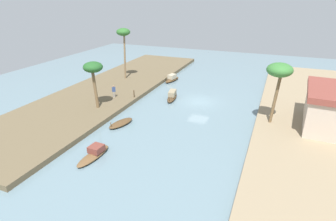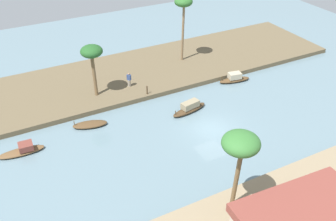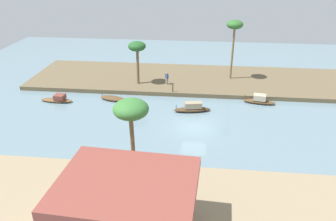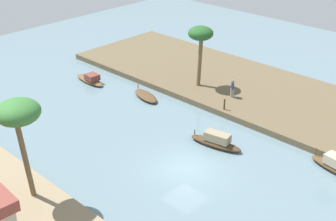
{
  "view_description": "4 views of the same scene",
  "coord_description": "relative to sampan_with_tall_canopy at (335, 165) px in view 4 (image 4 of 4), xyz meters",
  "views": [
    {
      "loc": [
        32.98,
        8.95,
        12.99
      ],
      "look_at": [
        6.51,
        -1.75,
        1.0
      ],
      "focal_mm": 29.67,
      "sensor_mm": 36.0,
      "label": 1
    },
    {
      "loc": [
        17.54,
        24.31,
        21.26
      ],
      "look_at": [
        2.65,
        -3.83,
        0.72
      ],
      "focal_mm": 41.77,
      "sensor_mm": 36.0,
      "label": 2
    },
    {
      "loc": [
        -0.45,
        29.49,
        16.03
      ],
      "look_at": [
        2.93,
        -2.45,
        0.57
      ],
      "focal_mm": 35.35,
      "sensor_mm": 36.0,
      "label": 3
    },
    {
      "loc": [
        -17.1,
        19.81,
        17.65
      ],
      "look_at": [
        5.72,
        -4.24,
        0.82
      ],
      "focal_mm": 49.67,
      "sensor_mm": 36.0,
      "label": 4
    }
  ],
  "objects": [
    {
      "name": "palm_tree_left_far",
      "position": [
        15.01,
        -3.78,
        4.77
      ],
      "size": [
        2.22,
        2.22,
        5.5
      ],
      "color": "brown",
      "rests_on": "riverbank_left"
    },
    {
      "name": "sampan_with_red_awning",
      "position": [
        17.27,
        0.82,
        -0.2
      ],
      "size": [
        3.43,
        2.0,
        0.83
      ],
      "rotation": [
        0.0,
        0.0,
        -0.25
      ],
      "color": "brown",
      "rests_on": "river_water"
    },
    {
      "name": "palm_tree_right_tall",
      "position": [
        11.65,
        15.8,
        5.58
      ],
      "size": [
        2.53,
        2.53,
        6.34
      ],
      "color": "brown",
      "rests_on": "riverbank_right"
    },
    {
      "name": "sampan_with_tall_canopy",
      "position": [
        0.0,
        0.0,
        0.0
      ],
      "size": [
        3.77,
        1.63,
        1.1
      ],
      "rotation": [
        0.0,
        0.0,
        -0.17
      ],
      "color": "brown",
      "rests_on": "river_water"
    },
    {
      "name": "river_water",
      "position": [
        7.35,
        6.65,
        -0.41
      ],
      "size": [
        71.62,
        71.62,
        0.0
      ],
      "primitive_type": "plane",
      "color": "slate",
      "rests_on": "ground"
    },
    {
      "name": "mooring_post",
      "position": [
        10.28,
        -1.34,
        0.58
      ],
      "size": [
        0.14,
        0.14,
        0.95
      ],
      "primitive_type": "cylinder",
      "color": "#4C3823",
      "rests_on": "riverbank_left"
    },
    {
      "name": "sampan_foreground",
      "position": [
        7.67,
        3.0,
        0.01
      ],
      "size": [
        4.17,
        1.76,
        1.11
      ],
      "rotation": [
        0.0,
        0.0,
        0.18
      ],
      "color": "#47331E",
      "rests_on": "river_water"
    },
    {
      "name": "riverbank_left",
      "position": [
        7.35,
        -6.62,
        -0.15
      ],
      "size": [
        45.08,
        11.43,
        0.52
      ],
      "primitive_type": "cube",
      "color": "brown",
      "rests_on": "ground"
    },
    {
      "name": "person_on_near_bank",
      "position": [
        11.27,
        -3.74,
        0.85
      ],
      "size": [
        0.46,
        0.48,
        1.6
      ],
      "rotation": [
        0.0,
        0.0,
        5.42
      ],
      "color": "gray",
      "rests_on": "riverbank_left"
    },
    {
      "name": "sampan_downstream_large",
      "position": [
        23.64,
        1.99,
        -0.09
      ],
      "size": [
        3.96,
        1.36,
        0.92
      ],
      "rotation": [
        0.0,
        0.0,
        -0.06
      ],
      "color": "brown",
      "rests_on": "river_water"
    }
  ]
}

